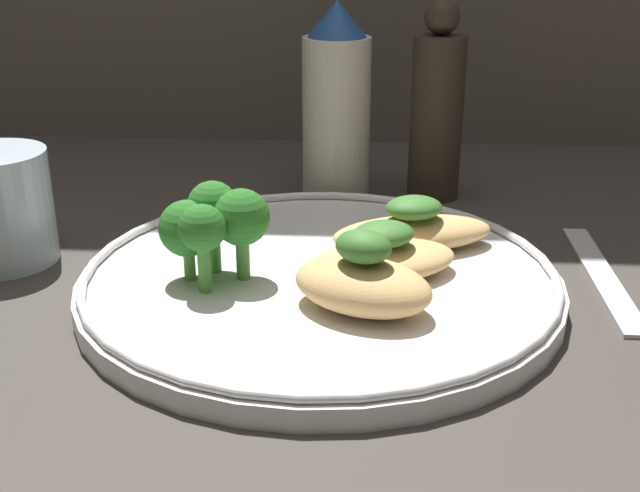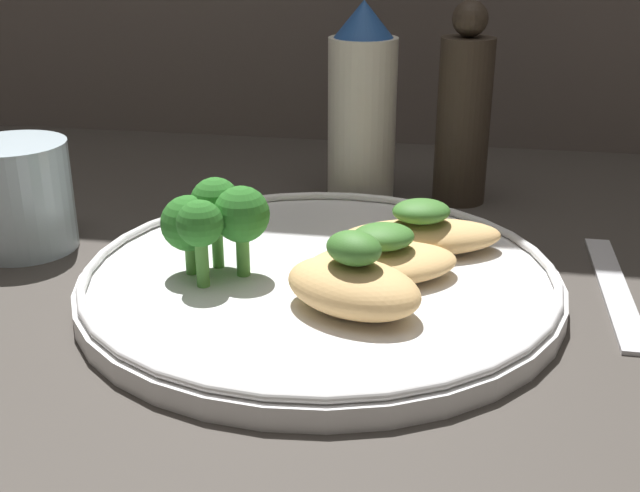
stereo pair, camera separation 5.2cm
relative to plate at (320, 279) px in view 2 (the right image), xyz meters
The scene contains 10 objects.
ground_plane 1.49cm from the plate, ahead, with size 180.00×180.00×1.00cm, color #3D3833.
plate is the anchor object (origin of this frame).
grilled_meat_front 6.14cm from the plate, 59.80° to the right, with size 10.21×8.72×5.05cm.
grilled_meat_middle 4.48cm from the plate, ahead, with size 11.37×8.89×3.75cm.
grilled_meat_back 8.11cm from the plate, 37.82° to the left, with size 12.40×7.59×3.88cm.
broccoli_bunch 8.17cm from the plate, behind, with size 7.12×6.46×6.25cm.
sauce_bottle 22.09cm from the plate, 91.06° to the left, with size 5.96×5.96×17.00cm.
pepper_grinder 23.64cm from the plate, 67.33° to the left, with size 4.57×4.57×17.13cm.
drinking_glass 23.93cm from the plate, behind, with size 7.79×7.79×8.19cm.
fork 19.80cm from the plate, 10.83° to the left, with size 1.91×17.65×0.60cm.
Camera 2 is at (8.48, -47.63, 23.25)cm, focal length 45.00 mm.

